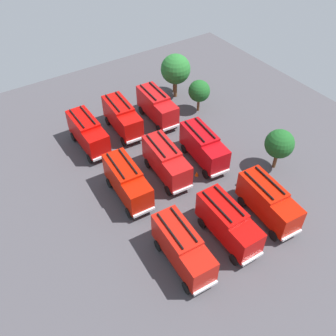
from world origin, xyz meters
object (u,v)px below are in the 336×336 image
object	(u,v)px
firefighter_3	(128,111)
fire_truck_2	(183,248)
fire_truck_6	(157,106)
firefighter_1	(173,109)
tree_1	(176,69)
firefighter_0	(246,179)
fire_truck_3	(122,117)
fire_truck_7	(204,146)
tree_2	(199,91)
fire_truck_5	(228,223)
traffic_cone_2	(138,123)
traffic_cone_0	(173,143)
fire_truck_1	(127,181)
tree_0	(174,73)
fire_truck_0	(88,132)
tree_3	(279,144)
firefighter_2	(208,140)
traffic_cone_1	(197,174)
fire_truck_8	(268,201)

from	to	relation	value
firefighter_3	fire_truck_2	bearing A→B (deg)	131.92
fire_truck_6	firefighter_3	distance (m)	4.06
firefighter_1	tree_1	world-z (taller)	tree_1
firefighter_0	tree_1	xyz separation A→B (m)	(-19.21, 3.82, 3.38)
fire_truck_3	firefighter_3	xyz separation A→B (m)	(-2.22, 2.00, -1.11)
fire_truck_7	tree_2	size ratio (longest dim) A/B	1.64
fire_truck_7	firefighter_0	xyz separation A→B (m)	(5.86, 1.40, -1.24)
fire_truck_5	traffic_cone_2	xyz separation A→B (m)	(-20.21, 1.99, -1.80)
fire_truck_6	traffic_cone_0	world-z (taller)	fire_truck_6
fire_truck_3	fire_truck_2	bearing A→B (deg)	-10.00
fire_truck_6	firefighter_3	world-z (taller)	fire_truck_6
fire_truck_1	tree_0	world-z (taller)	tree_0
fire_truck_0	firefighter_3	world-z (taller)	fire_truck_0
fire_truck_2	fire_truck_5	distance (m)	5.07
fire_truck_5	tree_3	bearing A→B (deg)	114.13
firefighter_2	traffic_cone_0	size ratio (longest dim) A/B	2.84
fire_truck_1	tree_1	world-z (taller)	tree_1
fire_truck_3	firefighter_0	size ratio (longest dim) A/B	4.46
firefighter_2	tree_3	distance (m)	8.54
fire_truck_0	tree_0	size ratio (longest dim) A/B	1.59
traffic_cone_2	fire_truck_0	bearing A→B (deg)	-85.74
fire_truck_6	tree_1	xyz separation A→B (m)	(-3.42, 5.25, 2.14)
fire_truck_6	tree_0	world-z (taller)	tree_0
fire_truck_0	tree_2	size ratio (longest dim) A/B	1.60
tree_2	fire_truck_3	bearing A→B (deg)	-98.47
tree_0	traffic_cone_1	bearing A→B (deg)	-26.07
fire_truck_6	traffic_cone_1	distance (m)	11.97
firefighter_0	tree_2	world-z (taller)	tree_2
fire_truck_1	tree_3	world-z (taller)	tree_3
traffic_cone_1	fire_truck_0	bearing A→B (deg)	-145.53
fire_truck_5	traffic_cone_1	distance (m)	8.96
tree_1	tree_3	distance (m)	18.83
firefighter_2	tree_0	size ratio (longest dim) A/B	0.38
firefighter_2	traffic_cone_1	xyz separation A→B (m)	(3.37, -4.24, -0.67)
fire_truck_8	tree_3	world-z (taller)	tree_3
tree_3	tree_0	bearing A→B (deg)	-178.84
fire_truck_1	fire_truck_7	world-z (taller)	same
traffic_cone_1	fire_truck_3	bearing A→B (deg)	-166.51
fire_truck_7	traffic_cone_1	world-z (taller)	fire_truck_7
fire_truck_0	firefighter_0	size ratio (longest dim) A/B	4.38
firefighter_1	traffic_cone_0	xyz separation A→B (m)	(5.33, -3.51, -0.72)
fire_truck_3	traffic_cone_0	size ratio (longest dim) A/B	12.16
fire_truck_7	firefighter_2	distance (m)	2.93
fire_truck_7	traffic_cone_1	bearing A→B (deg)	-45.34
firefighter_0	traffic_cone_0	distance (m)	10.40
traffic_cone_2	fire_truck_1	bearing A→B (deg)	-34.58
tree_1	tree_3	size ratio (longest dim) A/B	1.27
fire_truck_8	firefighter_2	world-z (taller)	fire_truck_8
tree_0	tree_3	world-z (taller)	tree_3
fire_truck_5	tree_3	distance (m)	12.04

